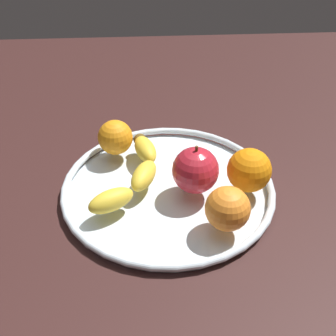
# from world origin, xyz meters

# --- Properties ---
(ground_plane) EXTENTS (1.48, 1.48, 0.04)m
(ground_plane) POSITION_xyz_m (0.00, 0.00, -0.02)
(ground_plane) COLOR #331B19
(fruit_bowl) EXTENTS (0.35, 0.35, 0.02)m
(fruit_bowl) POSITION_xyz_m (0.00, 0.00, 0.01)
(fruit_bowl) COLOR silver
(fruit_bowl) RESTS_ON ground_plane
(banana) EXTENTS (0.21, 0.12, 0.03)m
(banana) POSITION_xyz_m (0.01, 0.05, 0.03)
(banana) COLOR yellow
(banana) RESTS_ON fruit_bowl
(apple) EXTENTS (0.07, 0.07, 0.08)m
(apple) POSITION_xyz_m (-0.02, -0.04, 0.05)
(apple) COLOR red
(apple) RESTS_ON fruit_bowl
(orange_back_right) EXTENTS (0.06, 0.06, 0.06)m
(orange_back_right) POSITION_xyz_m (0.09, 0.09, 0.05)
(orange_back_right) COLOR orange
(orange_back_right) RESTS_ON fruit_bowl
(orange_back_left) EXTENTS (0.07, 0.07, 0.07)m
(orange_back_left) POSITION_xyz_m (-0.02, -0.13, 0.05)
(orange_back_left) COLOR orange
(orange_back_left) RESTS_ON fruit_bowl
(orange_front_right) EXTENTS (0.06, 0.06, 0.06)m
(orange_front_right) POSITION_xyz_m (-0.10, -0.08, 0.05)
(orange_front_right) COLOR orange
(orange_front_right) RESTS_ON fruit_bowl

